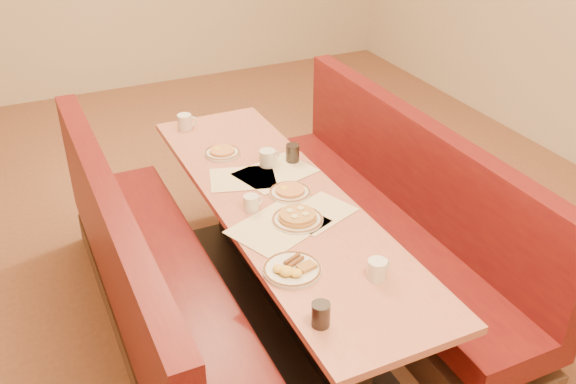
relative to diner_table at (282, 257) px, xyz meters
name	(u,v)px	position (x,y,z in m)	size (l,w,h in m)	color
ground	(282,308)	(0.00, 0.00, -0.37)	(8.00, 8.00, 0.00)	#9E6647
diner_table	(282,257)	(0.00, 0.00, 0.00)	(0.70, 2.50, 0.75)	black
booth_left	(155,295)	(-0.73, 0.00, -0.01)	(0.55, 2.50, 1.05)	#4C3326
booth_right	(391,229)	(0.73, 0.00, -0.01)	(0.55, 2.50, 1.05)	#4C3326
placemat_near_left	(278,227)	(-0.12, -0.23, 0.38)	(0.45, 0.34, 0.00)	beige
placemat_near_right	(318,213)	(0.12, -0.20, 0.38)	(0.35, 0.27, 0.00)	beige
placemat_far_left	(243,178)	(-0.10, 0.31, 0.38)	(0.37, 0.28, 0.00)	beige
placemat_far_right	(275,172)	(0.10, 0.30, 0.38)	(0.42, 0.31, 0.00)	beige
pancake_plate	(297,218)	(-0.01, -0.22, 0.40)	(0.26, 0.26, 0.06)	silver
eggs_plate	(292,269)	(-0.21, -0.59, 0.39)	(0.27, 0.27, 0.05)	silver
extra_plate_mid	(290,192)	(0.07, 0.04, 0.39)	(0.23, 0.23, 0.05)	silver
extra_plate_far	(222,152)	(-0.10, 0.65, 0.39)	(0.22, 0.22, 0.04)	silver
coffee_mug_a	(378,269)	(0.11, -0.79, 0.42)	(0.12, 0.09, 0.09)	silver
coffee_mug_b	(252,203)	(-0.18, -0.02, 0.42)	(0.11, 0.08, 0.08)	silver
coffee_mug_c	(268,158)	(0.10, 0.39, 0.43)	(0.13, 0.09, 0.10)	silver
coffee_mug_d	(185,122)	(-0.19, 1.10, 0.43)	(0.13, 0.09, 0.10)	silver
soda_tumbler_near	(321,315)	(-0.26, -0.95, 0.43)	(0.08, 0.08, 0.11)	black
soda_tumbler_mid	(293,153)	(0.25, 0.38, 0.43)	(0.08, 0.08, 0.11)	black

